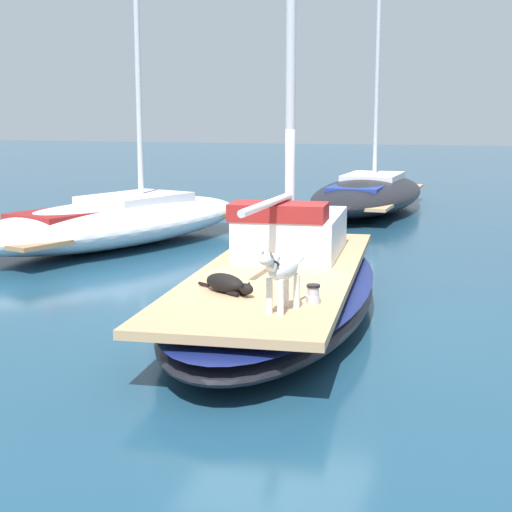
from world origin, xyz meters
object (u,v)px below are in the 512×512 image
object	(u,v)px
dog_black	(227,284)
moored_boat_port_side	(117,220)
deck_winch	(313,294)
coiled_rope	(219,281)
moored_boat_far_astern	(369,193)
dog_white	(281,273)
sailboat_main	(278,292)

from	to	relation	value
dog_black	moored_boat_port_side	distance (m)	7.81
deck_winch	coiled_rope	xyz separation A→B (m)	(-1.36, 0.70, -0.08)
coiled_rope	moored_boat_port_side	world-z (taller)	moored_boat_port_side
moored_boat_far_astern	coiled_rope	bearing A→B (deg)	-88.73
dog_white	sailboat_main	bearing A→B (deg)	106.54
deck_winch	coiled_rope	bearing A→B (deg)	152.76
dog_black	coiled_rope	size ratio (longest dim) A/B	2.67
moored_boat_far_astern	deck_winch	bearing A→B (deg)	-83.19
sailboat_main	dog_white	xyz separation A→B (m)	(0.66, -2.23, 0.75)
moored_boat_port_side	moored_boat_far_astern	world-z (taller)	moored_boat_port_side
sailboat_main	coiled_rope	size ratio (longest dim) A/B	22.99
sailboat_main	deck_winch	distance (m)	2.00
deck_winch	moored_boat_far_astern	distance (m)	13.87
dog_black	coiled_rope	xyz separation A→B (m)	(-0.28, 0.50, -0.08)
dog_white	dog_black	bearing A→B (deg)	141.12
coiled_rope	moored_boat_far_astern	bearing A→B (deg)	91.27
coiled_rope	dog_white	bearing A→B (deg)	-46.44
deck_winch	moored_boat_far_astern	world-z (taller)	moored_boat_far_astern
sailboat_main	deck_winch	size ratio (longest dim) A/B	35.46
dog_black	moored_boat_far_astern	world-z (taller)	moored_boat_far_astern
dog_black	deck_winch	bearing A→B (deg)	-10.35
dog_white	moored_boat_far_astern	world-z (taller)	moored_boat_far_astern
deck_winch	dog_black	bearing A→B (deg)	169.65
dog_black	moored_boat_far_astern	size ratio (longest dim) A/B	0.11
sailboat_main	dog_white	size ratio (longest dim) A/B	7.99
dog_black	coiled_rope	distance (m)	0.58
coiled_rope	moored_boat_port_side	bearing A→B (deg)	127.28
deck_winch	moored_boat_far_astern	size ratio (longest dim) A/B	0.03
deck_winch	coiled_rope	world-z (taller)	deck_winch
coiled_rope	sailboat_main	bearing A→B (deg)	66.06
dog_white	moored_boat_far_astern	size ratio (longest dim) A/B	0.12
sailboat_main	dog_white	bearing A→B (deg)	-73.46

